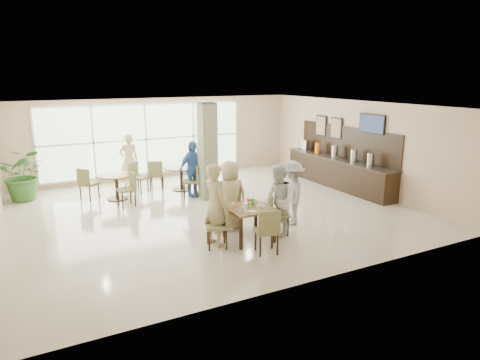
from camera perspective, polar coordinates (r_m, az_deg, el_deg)
name	(u,v)px	position (r m, az deg, el deg)	size (l,w,h in m)	color
ground	(213,211)	(11.53, -3.66, -4.17)	(10.00, 10.00, 0.00)	beige
room_shell	(212,149)	(11.12, -3.79, 4.21)	(10.00, 10.00, 10.00)	white
window_bank	(146,139)	(15.17, -12.40, 5.32)	(7.00, 0.04, 7.00)	silver
column	(208,152)	(12.41, -4.33, 3.78)	(0.45, 0.45, 2.80)	#5E6B4A
main_table	(249,211)	(9.35, 1.20, -4.20)	(0.97, 0.97, 0.75)	brown
round_table_left	(116,180)	(12.98, -16.16, -0.06)	(1.06, 1.06, 0.75)	brown
round_table_right	(181,172)	(13.64, -7.83, 1.08)	(1.13, 1.13, 0.75)	brown
chairs_main_table	(249,220)	(9.39, 1.17, -5.31)	(2.18, 2.11, 0.95)	olive
chairs_table_left	(118,183)	(12.99, -15.91, -0.44)	(2.13, 1.81, 0.95)	olive
chairs_table_right	(181,175)	(13.61, -7.85, 0.60)	(1.97, 1.87, 0.95)	olive
tabletop_clutter	(250,205)	(9.31, 1.36, -3.32)	(0.70, 0.73, 0.21)	white
buffet_counter	(338,170)	(14.26, 12.95, 1.30)	(0.64, 4.70, 1.95)	black
wall_tv	(372,124)	(13.36, 17.19, 7.17)	(0.06, 1.00, 0.58)	black
framed_art_a	(336,128)	(14.58, 12.71, 6.76)	(0.05, 0.55, 0.70)	black
framed_art_b	(321,126)	(15.19, 10.76, 7.12)	(0.05, 0.55, 0.70)	black
potted_plant	(24,174)	(13.85, -26.86, 0.69)	(1.38, 1.38, 1.53)	#35702C
teen_left	(215,205)	(9.03, -3.33, -3.33)	(0.65, 0.43, 1.78)	tan
teen_far	(230,195)	(10.01, -1.30, -2.03)	(0.80, 0.44, 1.64)	tan
teen_right	(278,201)	(9.62, 5.14, -2.75)	(0.79, 0.62, 1.64)	white
teen_standing	(292,193)	(10.40, 6.97, -1.71)	(1.02, 0.58, 1.57)	#9E9EA0
adult_a	(192,169)	(12.80, -6.36, 1.48)	(0.98, 0.56, 1.68)	#3C68B5
adult_b	(203,164)	(13.97, -5.00, 2.20)	(1.40, 0.60, 1.51)	white
adult_standing	(129,160)	(14.39, -14.58, 2.60)	(0.63, 0.42, 1.74)	tan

